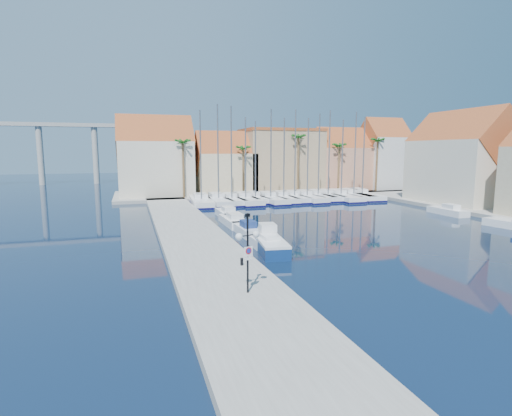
% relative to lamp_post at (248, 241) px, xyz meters
% --- Properties ---
extents(ground, '(260.00, 260.00, 0.00)m').
position_rel_lamp_post_xyz_m(ground, '(8.43, 2.98, -3.35)').
color(ground, black).
rests_on(ground, ground).
extents(quay_west, '(6.00, 77.00, 0.50)m').
position_rel_lamp_post_xyz_m(quay_west, '(-0.57, 16.48, -3.10)').
color(quay_west, gray).
rests_on(quay_west, ground).
extents(shore_north, '(54.00, 16.00, 0.50)m').
position_rel_lamp_post_xyz_m(shore_north, '(18.43, 50.98, -3.10)').
color(shore_north, gray).
rests_on(shore_north, ground).
extents(lamp_post, '(1.42, 0.73, 4.33)m').
position_rel_lamp_post_xyz_m(lamp_post, '(0.00, 0.00, 0.00)').
color(lamp_post, black).
rests_on(lamp_post, quay_west).
extents(bollard, '(0.20, 0.20, 0.49)m').
position_rel_lamp_post_xyz_m(bollard, '(1.06, 5.06, -2.60)').
color(bollard, black).
rests_on(bollard, quay_west).
extents(fishing_boat, '(2.78, 6.17, 2.09)m').
position_rel_lamp_post_xyz_m(fishing_boat, '(4.75, 9.84, -2.65)').
color(fishing_boat, navy).
rests_on(fishing_boat, ground).
extents(motorboat_west_0, '(1.73, 5.28, 1.40)m').
position_rel_lamp_post_xyz_m(motorboat_west_0, '(4.62, 10.08, -2.84)').
color(motorboat_west_0, white).
rests_on(motorboat_west_0, ground).
extents(motorboat_west_1, '(1.80, 5.47, 1.40)m').
position_rel_lamp_post_xyz_m(motorboat_west_1, '(4.84, 16.83, -2.84)').
color(motorboat_west_1, white).
rests_on(motorboat_west_1, ground).
extents(motorboat_west_2, '(2.01, 6.13, 1.40)m').
position_rel_lamp_post_xyz_m(motorboat_west_2, '(4.78, 21.77, -2.84)').
color(motorboat_west_2, white).
rests_on(motorboat_west_2, ground).
extents(motorboat_west_3, '(1.89, 5.86, 1.40)m').
position_rel_lamp_post_xyz_m(motorboat_west_3, '(5.29, 26.86, -2.84)').
color(motorboat_west_3, white).
rests_on(motorboat_west_3, ground).
extents(motorboat_east_1, '(1.78, 5.51, 1.40)m').
position_rel_lamp_post_xyz_m(motorboat_east_1, '(32.43, 20.44, -2.84)').
color(motorboat_east_1, white).
rests_on(motorboat_east_1, ground).
extents(sailboat_0, '(3.66, 11.11, 13.79)m').
position_rel_lamp_post_xyz_m(sailboat_0, '(4.16, 38.87, -2.76)').
color(sailboat_0, white).
rests_on(sailboat_0, ground).
extents(sailboat_1, '(2.95, 10.87, 14.73)m').
position_rel_lamp_post_xyz_m(sailboat_1, '(6.76, 39.24, -2.75)').
color(sailboat_1, white).
rests_on(sailboat_1, ground).
extents(sailboat_2, '(3.18, 9.55, 14.50)m').
position_rel_lamp_post_xyz_m(sailboat_2, '(8.67, 38.76, -2.72)').
color(sailboat_2, white).
rests_on(sailboat_2, ground).
extents(sailboat_3, '(3.12, 11.30, 12.95)m').
position_rel_lamp_post_xyz_m(sailboat_3, '(10.90, 38.96, -2.77)').
color(sailboat_3, white).
rests_on(sailboat_3, ground).
extents(sailboat_4, '(2.91, 8.72, 12.47)m').
position_rel_lamp_post_xyz_m(sailboat_4, '(12.68, 39.58, -2.73)').
color(sailboat_4, white).
rests_on(sailboat_4, ground).
extents(sailboat_5, '(3.27, 10.48, 14.23)m').
position_rel_lamp_post_xyz_m(sailboat_5, '(14.79, 38.50, -2.74)').
color(sailboat_5, white).
rests_on(sailboat_5, ground).
extents(sailboat_6, '(2.66, 9.67, 13.01)m').
position_rel_lamp_post_xyz_m(sailboat_6, '(17.10, 38.75, -2.75)').
color(sailboat_6, white).
rests_on(sailboat_6, ground).
extents(sailboat_7, '(2.96, 9.88, 14.32)m').
position_rel_lamp_post_xyz_m(sailboat_7, '(19.07, 39.02, -2.73)').
color(sailboat_7, white).
rests_on(sailboat_7, ground).
extents(sailboat_8, '(3.32, 10.95, 13.07)m').
position_rel_lamp_post_xyz_m(sailboat_8, '(21.06, 38.75, -2.77)').
color(sailboat_8, white).
rests_on(sailboat_8, ground).
extents(sailboat_9, '(2.86, 9.93, 13.84)m').
position_rel_lamp_post_xyz_m(sailboat_9, '(23.30, 39.29, -2.74)').
color(sailboat_9, white).
rests_on(sailboat_9, ground).
extents(sailboat_10, '(3.08, 9.87, 14.36)m').
position_rel_lamp_post_xyz_m(sailboat_10, '(25.07, 39.12, -2.73)').
color(sailboat_10, white).
rests_on(sailboat_10, ground).
extents(sailboat_11, '(3.22, 11.70, 12.91)m').
position_rel_lamp_post_xyz_m(sailboat_11, '(26.98, 38.43, -2.78)').
color(sailboat_11, white).
rests_on(sailboat_11, ground).
extents(sailboat_12, '(3.43, 11.52, 14.23)m').
position_rel_lamp_post_xyz_m(sailboat_12, '(29.65, 38.94, -2.76)').
color(sailboat_12, white).
rests_on(sailboat_12, ground).
extents(sailboat_13, '(4.14, 12.09, 13.50)m').
position_rel_lamp_post_xyz_m(sailboat_13, '(31.28, 38.91, -2.77)').
color(sailboat_13, white).
rests_on(sailboat_13, ground).
extents(building_0, '(12.30, 9.00, 13.50)m').
position_rel_lamp_post_xyz_m(building_0, '(-1.57, 49.98, 3.18)').
color(building_0, beige).
rests_on(building_0, shore_north).
extents(building_1, '(10.30, 8.00, 11.00)m').
position_rel_lamp_post_xyz_m(building_1, '(10.43, 49.98, 1.95)').
color(building_1, '#CAB48E').
rests_on(building_1, shore_north).
extents(building_2, '(14.20, 10.20, 11.50)m').
position_rel_lamp_post_xyz_m(building_2, '(21.43, 50.98, 2.91)').
color(building_2, tan).
rests_on(building_2, shore_north).
extents(building_3, '(10.30, 8.00, 12.00)m').
position_rel_lamp_post_xyz_m(building_3, '(33.43, 49.98, 2.51)').
color(building_3, tan).
rests_on(building_3, shore_north).
extents(building_4, '(8.30, 8.00, 14.00)m').
position_rel_lamp_post_xyz_m(building_4, '(42.43, 48.98, 3.62)').
color(building_4, silver).
rests_on(building_4, shore_north).
extents(building_6, '(9.00, 14.30, 13.50)m').
position_rel_lamp_post_xyz_m(building_6, '(40.43, 26.98, 3.18)').
color(building_6, beige).
rests_on(building_6, shore_east).
extents(palm_0, '(2.60, 2.60, 10.15)m').
position_rel_lamp_post_xyz_m(palm_0, '(2.43, 44.98, 5.73)').
color(palm_0, brown).
rests_on(palm_0, shore_north).
extents(palm_1, '(2.60, 2.60, 9.15)m').
position_rel_lamp_post_xyz_m(palm_1, '(12.43, 44.98, 4.79)').
color(palm_1, brown).
rests_on(palm_1, shore_north).
extents(palm_2, '(2.60, 2.60, 11.15)m').
position_rel_lamp_post_xyz_m(palm_2, '(22.43, 44.98, 6.67)').
color(palm_2, brown).
rests_on(palm_2, shore_north).
extents(palm_3, '(2.60, 2.60, 9.65)m').
position_rel_lamp_post_xyz_m(palm_3, '(30.43, 44.98, 5.26)').
color(palm_3, brown).
rests_on(palm_3, shore_north).
extents(palm_4, '(2.60, 2.60, 10.65)m').
position_rel_lamp_post_xyz_m(palm_4, '(38.43, 44.98, 6.20)').
color(palm_4, brown).
rests_on(palm_4, shore_north).
extents(viaduct, '(48.00, 2.20, 14.45)m').
position_rel_lamp_post_xyz_m(viaduct, '(-30.64, 84.98, 6.90)').
color(viaduct, '#9E9E99').
rests_on(viaduct, ground).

